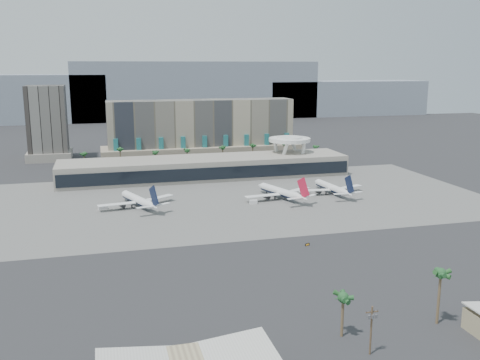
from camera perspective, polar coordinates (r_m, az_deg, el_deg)
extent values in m
plane|color=#232326|center=(216.41, 2.01, -5.53)|extent=(900.00, 900.00, 0.00)
cube|color=#5B5B59|center=(267.50, -1.39, -2.06)|extent=(260.00, 130.00, 0.06)
cube|color=gray|center=(678.67, -4.67, 9.52)|extent=(300.00, 60.00, 70.00)
cube|color=gray|center=(741.29, 10.92, 8.60)|extent=(220.00, 60.00, 45.00)
cube|color=tan|center=(381.42, -4.15, 5.39)|extent=(130.00, 22.00, 42.00)
cube|color=tan|center=(381.69, -4.06, 2.97)|extent=(140.00, 30.00, 10.00)
cube|color=#1F686C|center=(364.85, -13.07, 2.90)|extent=(3.00, 2.00, 18.00)
cube|color=#1F686C|center=(365.57, -10.72, 3.02)|extent=(3.00, 2.00, 18.00)
cube|color=#1F686C|center=(366.90, -8.39, 3.13)|extent=(3.00, 2.00, 18.00)
cube|color=#1F686C|center=(368.83, -6.07, 3.24)|extent=(3.00, 2.00, 18.00)
cube|color=#1F686C|center=(371.36, -3.78, 3.34)|extent=(3.00, 2.00, 18.00)
cube|color=#1F686C|center=(374.48, -1.52, 3.44)|extent=(3.00, 2.00, 18.00)
cube|color=#1F686C|center=(378.17, 0.70, 3.53)|extent=(3.00, 2.00, 18.00)
cube|color=#1F686C|center=(382.40, 2.87, 3.61)|extent=(3.00, 2.00, 18.00)
cube|color=#1F686C|center=(387.18, 4.99, 3.69)|extent=(3.00, 2.00, 18.00)
cube|color=black|center=(400.79, -19.85, 5.75)|extent=(26.00, 26.00, 52.00)
cube|color=#A0998C|center=(403.72, -19.61, 2.51)|extent=(30.00, 30.00, 6.00)
cube|color=#A0998C|center=(318.72, -3.70, 1.33)|extent=(170.00, 32.00, 12.00)
cube|color=black|center=(303.23, -3.10, 0.68)|extent=(168.00, 0.60, 7.00)
cube|color=black|center=(317.44, -3.71, 2.62)|extent=(170.00, 12.00, 2.50)
cylinder|color=white|center=(346.24, 5.91, 3.00)|extent=(6.98, 6.99, 21.89)
cylinder|color=white|center=(341.99, 3.91, 2.92)|extent=(6.98, 6.99, 21.89)
cylinder|color=white|center=(330.13, 4.62, 2.57)|extent=(6.98, 6.99, 21.89)
cylinder|color=white|center=(334.53, 6.68, 2.66)|extent=(6.98, 6.99, 21.89)
cylinder|color=white|center=(336.82, 5.31, 4.30)|extent=(26.00, 26.00, 2.20)
cylinder|color=white|center=(336.65, 5.32, 4.52)|extent=(16.00, 16.00, 1.20)
cylinder|color=brown|center=(347.59, -16.24, 1.77)|extent=(0.70, 0.70, 12.00)
sphere|color=#215327|center=(346.66, -16.30, 2.70)|extent=(2.80, 2.80, 2.80)
cylinder|color=brown|center=(347.65, -12.62, 1.97)|extent=(0.70, 0.70, 12.00)
sphere|color=#215327|center=(346.72, -12.66, 2.90)|extent=(2.80, 2.80, 2.80)
cylinder|color=brown|center=(349.10, -9.01, 2.15)|extent=(0.70, 0.70, 12.00)
sphere|color=#215327|center=(348.17, -9.04, 3.08)|extent=(2.80, 2.80, 2.80)
cylinder|color=brown|center=(351.77, -5.60, 2.32)|extent=(0.70, 0.70, 12.00)
sphere|color=#215327|center=(350.85, -5.62, 3.24)|extent=(2.80, 2.80, 2.80)
cylinder|color=brown|center=(356.09, -1.95, 2.49)|extent=(0.70, 0.70, 12.00)
sphere|color=#215327|center=(355.18, -1.95, 3.40)|extent=(2.80, 2.80, 2.80)
cylinder|color=brown|center=(361.54, 1.46, 2.64)|extent=(0.70, 0.70, 12.00)
sphere|color=#215327|center=(360.64, 1.46, 3.54)|extent=(2.80, 2.80, 2.80)
cylinder|color=brown|center=(368.23, 4.75, 2.78)|extent=(0.70, 0.70, 12.00)
sphere|color=#215327|center=(367.35, 4.77, 3.66)|extent=(2.80, 2.80, 2.80)
cylinder|color=brown|center=(376.48, 8.06, 2.91)|extent=(0.70, 0.70, 12.00)
sphere|color=#215327|center=(375.62, 8.08, 3.77)|extent=(2.80, 2.80, 2.80)
cylinder|color=#4C3826|center=(131.09, 13.80, -15.32)|extent=(0.44, 0.44, 12.00)
cube|color=#4C3826|center=(129.06, 13.91, -13.51)|extent=(3.20, 0.22, 0.22)
cylinder|color=slate|center=(128.81, 13.60, -14.04)|extent=(0.56, 0.56, 0.90)
cylinder|color=slate|center=(129.21, 13.96, -13.97)|extent=(0.56, 0.56, 0.90)
cylinder|color=slate|center=(129.62, 14.32, -13.90)|extent=(0.56, 0.56, 0.90)
cylinder|color=black|center=(128.33, 13.35, -13.51)|extent=(0.12, 0.12, 0.30)
cylinder|color=black|center=(129.58, 14.47, -13.31)|extent=(0.12, 0.12, 0.30)
cylinder|color=white|center=(257.96, -10.96, -2.04)|extent=(12.83, 25.73, 3.82)
cylinder|color=black|center=(258.00, -10.96, -2.07)|extent=(12.57, 25.22, 3.75)
cone|color=white|center=(271.27, -12.29, -1.40)|extent=(5.10, 5.38, 3.82)
cone|color=white|center=(243.11, -9.29, -2.78)|extent=(6.63, 9.40, 3.82)
cube|color=white|center=(253.23, -13.02, -2.54)|extent=(17.59, 6.41, 0.33)
cube|color=white|center=(261.64, -8.78, -1.89)|extent=(16.53, 12.53, 0.33)
cylinder|color=black|center=(254.96, -12.46, -2.63)|extent=(3.32, 4.32, 2.10)
cylinder|color=black|center=(261.06, -9.38, -2.16)|extent=(3.32, 4.32, 2.10)
cube|color=black|center=(240.63, -9.18, -1.71)|extent=(3.53, 8.28, 10.06)
cube|color=white|center=(240.36, -10.11, -2.87)|extent=(7.92, 3.74, 0.24)
cube|color=white|center=(244.01, -8.29, -2.58)|extent=(7.71, 5.52, 0.24)
cylinder|color=black|center=(267.64, -11.85, -2.16)|extent=(0.48, 0.48, 1.53)
cylinder|color=black|center=(256.57, -11.47, -2.76)|extent=(0.67, 0.67, 1.53)
cylinder|color=black|center=(259.02, -10.23, -2.57)|extent=(0.67, 0.67, 1.53)
cylinder|color=white|center=(269.67, 4.16, -1.21)|extent=(12.32, 26.72, 3.94)
cylinder|color=black|center=(269.71, 4.16, -1.24)|extent=(12.08, 26.18, 3.86)
cone|color=white|center=(281.70, 2.25, -0.60)|extent=(5.15, 5.46, 3.94)
cone|color=white|center=(256.47, 6.52, -1.89)|extent=(6.57, 9.66, 3.94)
cube|color=white|center=(262.73, 2.41, -1.68)|extent=(18.06, 5.97, 0.34)
cube|color=white|center=(275.66, 6.07, -1.08)|extent=(17.26, 12.43, 0.34)
cylinder|color=black|center=(265.05, 2.87, -1.78)|extent=(3.31, 4.43, 2.17)
cylinder|color=black|center=(274.43, 5.52, -1.33)|extent=(3.31, 4.43, 2.17)
cube|color=#BB1532|center=(254.18, 6.77, -0.83)|extent=(3.33, 8.63, 10.37)
cube|color=white|center=(252.86, 5.90, -1.96)|extent=(8.14, 3.59, 0.25)
cube|color=white|center=(258.43, 7.42, -1.69)|extent=(8.01, 5.47, 0.25)
cylinder|color=black|center=(278.45, 2.84, -1.34)|extent=(0.49, 0.49, 1.58)
cylinder|color=black|center=(267.70, 3.74, -1.91)|extent=(0.69, 0.69, 1.58)
cylinder|color=black|center=(271.46, 4.80, -1.73)|extent=(0.69, 0.69, 1.58)
cylinder|color=white|center=(282.70, 9.61, -0.76)|extent=(6.40, 25.65, 3.72)
cylinder|color=black|center=(282.74, 9.61, -0.79)|extent=(6.27, 25.14, 3.65)
cone|color=white|center=(295.02, 8.19, -0.17)|extent=(4.15, 4.56, 3.72)
cone|color=white|center=(269.02, 11.38, -1.43)|extent=(4.59, 8.73, 3.72)
cube|color=white|center=(277.07, 7.88, -1.09)|extent=(17.05, 5.43, 0.33)
cube|color=white|center=(287.31, 11.47, -0.74)|extent=(17.09, 8.74, 0.33)
cylinder|color=black|center=(279.01, 8.33, -1.21)|extent=(2.43, 3.92, 2.05)
cylinder|color=black|center=(286.44, 10.94, -0.95)|extent=(2.43, 3.92, 2.05)
cube|color=black|center=(266.80, 11.58, -0.49)|extent=(1.36, 8.46, 9.80)
cube|color=white|center=(265.97, 10.73, -1.46)|extent=(7.51, 2.30, 0.23)
cube|color=white|center=(270.38, 12.24, -1.30)|extent=(7.72, 3.80, 0.23)
cylinder|color=black|center=(291.63, 8.61, -0.86)|extent=(0.47, 0.47, 1.49)
cylinder|color=black|center=(281.04, 9.17, -1.37)|extent=(0.65, 0.65, 1.49)
cylinder|color=black|center=(284.01, 10.21, -1.27)|extent=(0.65, 0.65, 1.49)
cube|color=silver|center=(256.43, -14.42, -2.85)|extent=(4.53, 2.88, 2.05)
cube|color=silver|center=(258.36, 1.42, -2.36)|extent=(4.08, 2.67, 1.97)
cube|color=black|center=(201.51, 7.20, -6.84)|extent=(1.99, 0.91, 0.91)
cube|color=orange|center=(201.37, 7.22, -6.86)|extent=(1.40, 0.52, 0.55)
cylinder|color=black|center=(201.31, 7.01, -6.91)|extent=(0.11, 0.11, 0.55)
cylinder|color=black|center=(201.83, 7.39, -6.87)|extent=(0.11, 0.11, 0.55)
cylinder|color=brown|center=(137.70, 10.87, -14.10)|extent=(0.70, 0.70, 10.64)
sphere|color=#215327|center=(135.58, 10.95, -12.19)|extent=(2.80, 2.80, 2.80)
cylinder|color=brown|center=(149.69, 20.44, -11.72)|extent=(0.70, 0.70, 14.17)
sphere|color=#215327|center=(147.16, 20.64, -9.29)|extent=(2.80, 2.80, 2.80)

